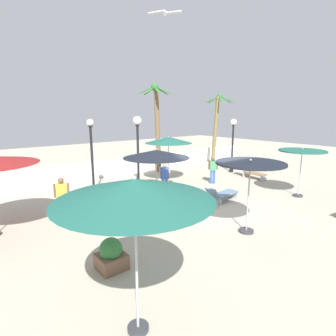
{
  "coord_description": "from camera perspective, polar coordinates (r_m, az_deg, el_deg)",
  "views": [
    {
      "loc": [
        -7.97,
        -6.71,
        4.0
      ],
      "look_at": [
        0.0,
        3.08,
        1.4
      ],
      "focal_mm": 28.5,
      "sensor_mm": 36.0,
      "label": 1
    }
  ],
  "objects": [
    {
      "name": "lamp_post_0",
      "position": [
        18.64,
        13.71,
        6.48
      ],
      "size": [
        0.42,
        0.42,
        3.64
      ],
      "color": "black",
      "rests_on": "ground_plane"
    },
    {
      "name": "patio_umbrella_5",
      "position": [
        10.6,
        -2.51,
        2.97
      ],
      "size": [
        2.66,
        2.66,
        2.64
      ],
      "color": "#333338",
      "rests_on": "ground_plane"
    },
    {
      "name": "patio_umbrella_0",
      "position": [
        9.11,
        17.15,
        -0.02
      ],
      "size": [
        2.26,
        2.26,
        2.55
      ],
      "color": "#333338",
      "rests_on": "ground_plane"
    },
    {
      "name": "planter",
      "position": [
        7.44,
        -12.07,
        -17.73
      ],
      "size": [
        0.7,
        0.7,
        0.85
      ],
      "color": "brown",
      "rests_on": "ground_plane"
    },
    {
      "name": "patio_umbrella_1",
      "position": [
        15.26,
        0.09,
        5.93
      ],
      "size": [
        2.71,
        2.71,
        2.74
      ],
      "color": "#333338",
      "rests_on": "ground_plane"
    },
    {
      "name": "palm_tree_0",
      "position": [
        18.03,
        -2.41,
        10.39
      ],
      "size": [
        2.17,
        2.18,
        5.9
      ],
      "color": "brown",
      "rests_on": "ground_plane"
    },
    {
      "name": "boundary_wall",
      "position": [
        17.78,
        -11.72,
        0.15
      ],
      "size": [
        25.2,
        0.3,
        1.07
      ],
      "primitive_type": "cube",
      "color": "silver",
      "rests_on": "ground_plane"
    },
    {
      "name": "lamp_post_2",
      "position": [
        13.77,
        -6.5,
        5.92
      ],
      "size": [
        0.44,
        0.44,
        3.86
      ],
      "color": "black",
      "rests_on": "ground_plane"
    },
    {
      "name": "ground_plane",
      "position": [
        11.16,
        10.18,
        -9.56
      ],
      "size": [
        56.0,
        56.0,
        0.0
      ],
      "primitive_type": "plane",
      "color": "#B2A893"
    },
    {
      "name": "lounge_chair_2",
      "position": [
        17.5,
        17.45,
        -0.77
      ],
      "size": [
        0.67,
        1.89,
        0.83
      ],
      "color": "#B7B7BC",
      "rests_on": "ground_plane"
    },
    {
      "name": "guest_1",
      "position": [
        15.51,
        9.6,
        0.05
      ],
      "size": [
        0.45,
        0.41,
        1.55
      ],
      "color": "#3359B2",
      "rests_on": "ground_plane"
    },
    {
      "name": "patio_umbrella_4",
      "position": [
        4.52,
        -7.17,
        -4.77
      ],
      "size": [
        2.74,
        2.74,
        2.98
      ],
      "color": "#333338",
      "rests_on": "ground_plane"
    },
    {
      "name": "guest_0",
      "position": [
        13.05,
        -0.72,
        -1.66
      ],
      "size": [
        0.52,
        0.37,
        1.65
      ],
      "color": "#3359B2",
      "rests_on": "ground_plane"
    },
    {
      "name": "lamp_post_3",
      "position": [
        13.44,
        -16.0,
        3.49
      ],
      "size": [
        0.34,
        0.34,
        3.74
      ],
      "color": "black",
      "rests_on": "ground_plane"
    },
    {
      "name": "palm_tree_1",
      "position": [
        21.68,
        10.37,
        10.06
      ],
      "size": [
        2.35,
        2.35,
        5.51
      ],
      "color": "brown",
      "rests_on": "ground_plane"
    },
    {
      "name": "seagull_0",
      "position": [
        9.33,
        -0.7,
        30.25
      ],
      "size": [
        0.87,
        0.75,
        0.14
      ],
      "color": "white"
    },
    {
      "name": "patio_umbrella_3",
      "position": [
        14.18,
        26.74,
        2.74
      ],
      "size": [
        2.13,
        2.13,
        2.38
      ],
      "color": "#333338",
      "rests_on": "ground_plane"
    },
    {
      "name": "guest_2",
      "position": [
        10.9,
        -21.76,
        -5.23
      ],
      "size": [
        0.53,
        0.35,
        1.64
      ],
      "color": "silver",
      "rests_on": "ground_plane"
    },
    {
      "name": "lounge_chair_1",
      "position": [
        12.48,
        11.41,
        -5.45
      ],
      "size": [
        1.92,
        0.69,
        0.84
      ],
      "color": "#B7B7BC",
      "rests_on": "ground_plane"
    }
  ]
}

